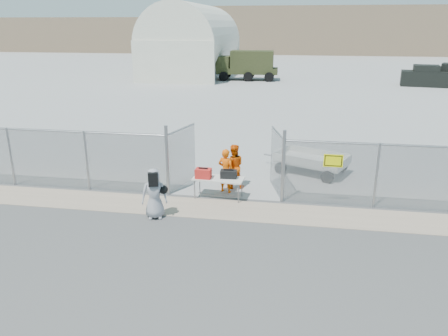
% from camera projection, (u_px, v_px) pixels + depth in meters
% --- Properties ---
extents(ground, '(160.00, 160.00, 0.00)m').
position_uv_depth(ground, '(213.00, 222.00, 13.34)').
color(ground, '#3D3D3D').
extents(tarmac_inside, '(160.00, 80.00, 0.01)m').
position_uv_depth(tarmac_inside, '(279.00, 74.00, 52.66)').
color(tarmac_inside, '#959694').
rests_on(tarmac_inside, ground).
extents(dirt_strip, '(44.00, 1.60, 0.01)m').
position_uv_depth(dirt_strip, '(219.00, 209.00, 14.28)').
color(dirt_strip, tan).
rests_on(dirt_strip, ground).
extents(distant_hills, '(140.00, 6.00, 9.00)m').
position_uv_depth(distant_hills, '(315.00, 31.00, 84.15)').
color(distant_hills, '#7F684F').
rests_on(distant_hills, ground).
extents(chain_link_fence, '(40.00, 0.20, 2.20)m').
position_uv_depth(chain_link_fence, '(224.00, 168.00, 14.87)').
color(chain_link_fence, gray).
rests_on(chain_link_fence, ground).
extents(quonset_hangar, '(9.00, 18.00, 8.00)m').
position_uv_depth(quonset_hangar, '(194.00, 40.00, 51.10)').
color(quonset_hangar, beige).
rests_on(quonset_hangar, ground).
extents(folding_table, '(1.79, 0.87, 0.74)m').
position_uv_depth(folding_table, '(218.00, 188.00, 15.10)').
color(folding_table, silver).
rests_on(folding_table, ground).
extents(orange_bag, '(0.54, 0.37, 0.33)m').
position_uv_depth(orange_bag, '(203.00, 173.00, 14.94)').
color(orange_bag, red).
rests_on(orange_bag, folding_table).
extents(black_duffel, '(0.57, 0.35, 0.27)m').
position_uv_depth(black_duffel, '(229.00, 174.00, 14.97)').
color(black_duffel, black).
rests_on(black_duffel, folding_table).
extents(security_worker_left, '(0.68, 0.54, 1.61)m').
position_uv_depth(security_worker_left, '(226.00, 171.00, 15.50)').
color(security_worker_left, '#EE5807').
rests_on(security_worker_left, ground).
extents(security_worker_right, '(0.92, 0.79, 1.66)m').
position_uv_depth(security_worker_right, '(233.00, 166.00, 15.91)').
color(security_worker_right, '#EE5807').
rests_on(security_worker_right, ground).
extents(visitor, '(0.90, 0.71, 1.60)m').
position_uv_depth(visitor, '(154.00, 194.00, 13.44)').
color(visitor, gray).
rests_on(visitor, ground).
extents(utility_trailer, '(4.04, 3.16, 0.87)m').
position_uv_depth(utility_trailer, '(311.00, 163.00, 17.64)').
color(utility_trailer, silver).
rests_on(utility_trailer, ground).
extents(military_truck, '(6.52, 2.59, 3.07)m').
position_uv_depth(military_truck, '(247.00, 66.00, 46.42)').
color(military_truck, '#2F3419').
rests_on(military_truck, ground).
extents(parked_vehicle_near, '(4.62, 2.67, 1.97)m').
position_uv_depth(parked_vehicle_near, '(425.00, 76.00, 41.93)').
color(parked_vehicle_near, black).
rests_on(parked_vehicle_near, ground).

